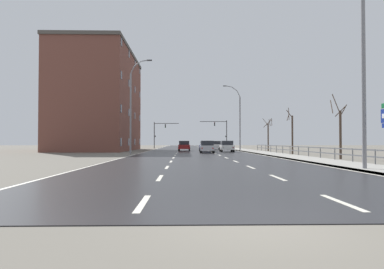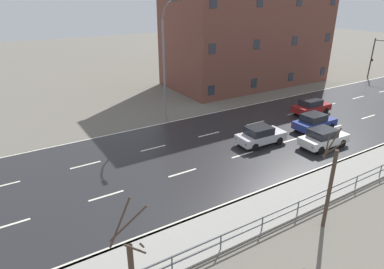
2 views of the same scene
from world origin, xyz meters
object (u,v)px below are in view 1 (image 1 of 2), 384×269
object	(u,v)px
traffic_signal_right	(221,130)
car_near_left	(184,146)
car_distant	(207,147)
car_mid_centre	(206,146)
street_lamp_midground	(239,119)
brick_building	(99,101)
car_near_right	(216,145)
traffic_signal_left	(159,131)
street_lamp_foreground	(360,58)
street_lamp_left_bank	(132,108)
car_far_left	(227,146)

from	to	relation	value
traffic_signal_right	car_near_left	xyz separation A→B (m)	(-8.16, -20.71, -3.29)
car_distant	car_mid_centre	size ratio (longest dim) A/B	1.02
street_lamp_midground	traffic_signal_right	distance (m)	19.47
car_distant	car_mid_centre	world-z (taller)	same
brick_building	car_near_left	bearing A→B (deg)	-12.12
street_lamp_midground	car_near_right	bearing A→B (deg)	113.45
traffic_signal_left	car_near_right	world-z (taller)	traffic_signal_left
street_lamp_midground	traffic_signal_right	bearing A→B (deg)	91.90
street_lamp_foreground	car_mid_centre	bearing A→B (deg)	99.92
street_lamp_left_bank	car_near_left	bearing A→B (deg)	65.97
street_lamp_left_bank	car_near_right	size ratio (longest dim) A/B	2.66
traffic_signal_right	car_distant	bearing A→B (deg)	-99.78
street_lamp_foreground	car_far_left	size ratio (longest dim) A/B	2.79
car_far_left	brick_building	world-z (taller)	brick_building
street_lamp_foreground	car_distant	distance (m)	27.28
street_lamp_midground	car_distant	xyz separation A→B (m)	(-5.87, -10.87, -4.32)
street_lamp_left_bank	car_far_left	xyz separation A→B (m)	(12.00, 7.91, -4.58)
car_near_right	street_lamp_midground	bearing A→B (deg)	-67.73
car_mid_centre	car_near_left	bearing A→B (deg)	133.33
street_lamp_foreground	car_far_left	bearing A→B (deg)	95.46
car_near_left	brick_building	size ratio (longest dim) A/B	0.19
traffic_signal_left	car_near_right	xyz separation A→B (m)	(11.17, -11.72, -2.97)
street_lamp_midground	car_distant	size ratio (longest dim) A/B	2.53
street_lamp_midground	brick_building	distance (m)	23.07
car_far_left	brick_building	size ratio (longest dim) A/B	0.19
car_mid_centre	brick_building	xyz separation A→B (m)	(-17.17, 6.35, 7.34)
street_lamp_foreground	car_mid_centre	world-z (taller)	street_lamp_foreground
car_near_left	car_far_left	xyz separation A→B (m)	(5.96, -5.64, 0.00)
car_near_right	traffic_signal_left	bearing A→B (deg)	132.44
street_lamp_foreground	car_far_left	distance (m)	30.67
car_mid_centre	car_near_right	size ratio (longest dim) A/B	0.99
street_lamp_midground	brick_building	size ratio (longest dim) A/B	0.48
street_lamp_midground	traffic_signal_left	size ratio (longest dim) A/B	1.86
traffic_signal_right	car_distant	world-z (taller)	traffic_signal_right
car_near_left	car_distant	distance (m)	10.04
traffic_signal_right	car_near_right	xyz separation A→B (m)	(-2.46, -12.29, -3.29)
car_far_left	car_mid_centre	bearing A→B (deg)	142.33
street_lamp_midground	traffic_signal_left	bearing A→B (deg)	127.09
street_lamp_left_bank	brick_building	world-z (taller)	brick_building
car_distant	brick_building	bearing A→B (deg)	145.76
traffic_signal_right	traffic_signal_left	size ratio (longest dim) A/B	1.08
car_far_left	car_near_right	distance (m)	14.07
car_distant	traffic_signal_left	bearing A→B (deg)	108.18
car_far_left	car_near_right	bearing A→B (deg)	92.80
car_far_left	brick_building	distance (m)	22.96
traffic_signal_right	traffic_signal_left	distance (m)	13.64
car_near_left	car_mid_centre	distance (m)	4.62
street_lamp_foreground	street_lamp_midground	bearing A→B (deg)	90.07
traffic_signal_left	car_distant	distance (m)	31.05
traffic_signal_left	car_far_left	xyz separation A→B (m)	(11.43, -25.78, -2.97)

